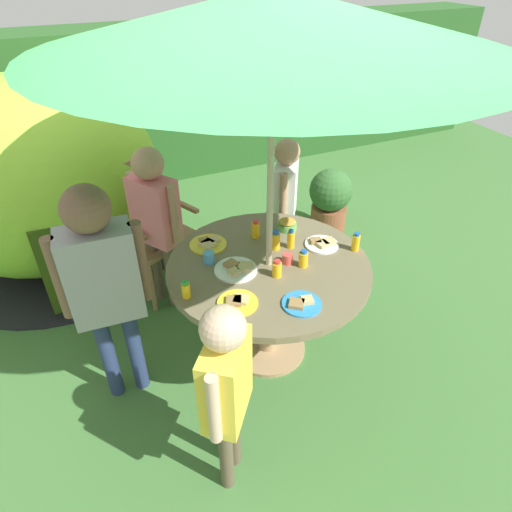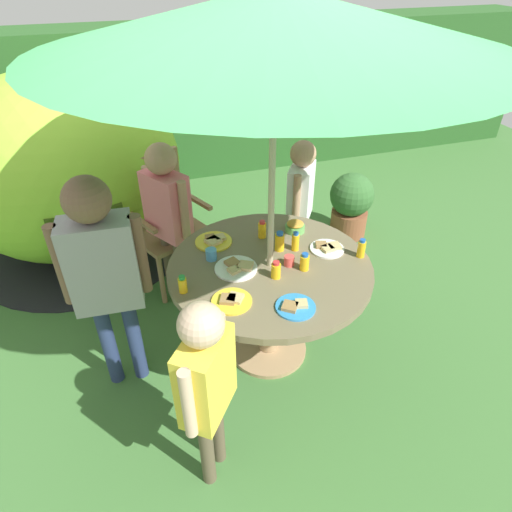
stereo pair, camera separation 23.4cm
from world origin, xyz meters
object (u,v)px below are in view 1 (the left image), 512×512
object	(u,v)px
juice_bottle_near_left	(186,290)
garden_table	(268,281)
juice_bottle_center_front	(291,239)
plate_mid_right	(238,302)
child_in_grey_shirt	(102,275)
plate_far_right	(236,269)
wooden_chair	(146,221)
cup_far	(209,257)
juice_bottle_spot_a	(277,269)
plate_near_right	(301,303)
juice_bottle_center_back	(256,229)
potted_plant	(330,199)
child_in_yellow_shirt	(226,381)
juice_bottle_front_edge	(275,240)
cup_near	(288,258)
dome_tent	(41,177)
plate_back_edge	(208,244)
juice_bottle_mid_left	(303,259)
snack_bowl	(287,224)
juice_bottle_spot_b	(356,242)
child_in_white_shirt	(286,191)
plate_far_left	(322,244)
child_in_pink_shirt	(155,211)
patio_umbrella	(274,18)

from	to	relation	value
juice_bottle_near_left	garden_table	bearing A→B (deg)	9.19
juice_bottle_center_front	plate_mid_right	bearing A→B (deg)	-145.03
child_in_grey_shirt	plate_far_right	distance (m)	0.75
wooden_chair	cup_far	bearing A→B (deg)	-103.37
wooden_chair	juice_bottle_spot_a	world-z (taller)	wooden_chair
plate_near_right	juice_bottle_center_back	xyz separation A→B (m)	(0.06, 0.71, 0.05)
potted_plant	plate_mid_right	size ratio (longest dim) A/B	2.82
child_in_yellow_shirt	juice_bottle_center_front	bearing A→B (deg)	-5.02
juice_bottle_front_edge	cup_near	bearing A→B (deg)	-90.51
juice_bottle_front_edge	juice_bottle_spot_a	bearing A→B (deg)	-114.70
dome_tent	plate_back_edge	world-z (taller)	dome_tent
dome_tent	cup_near	bearing A→B (deg)	-63.46
juice_bottle_mid_left	snack_bowl	bearing A→B (deg)	75.16
juice_bottle_spot_b	wooden_chair	bearing A→B (deg)	131.90
juice_bottle_center_front	juice_bottle_spot_a	world-z (taller)	juice_bottle_center_front
wooden_chair	child_in_white_shirt	size ratio (longest dim) A/B	0.89
child_in_white_shirt	plate_mid_right	size ratio (longest dim) A/B	5.18
juice_bottle_spot_b	plate_back_edge	bearing A→B (deg)	152.26
child_in_white_shirt	juice_bottle_spot_a	xyz separation A→B (m)	(-0.55, -0.94, 0.05)
child_in_yellow_shirt	juice_bottle_front_edge	bearing A→B (deg)	-0.27
snack_bowl	plate_mid_right	bearing A→B (deg)	-136.56
potted_plant	child_in_grey_shirt	xyz separation A→B (m)	(-2.15, -1.11, 0.57)
wooden_chair	juice_bottle_near_left	world-z (taller)	wooden_chair
dome_tent	cup_far	xyz separation A→B (m)	(0.86, -1.60, -0.00)
juice_bottle_center_back	juice_bottle_center_front	bearing A→B (deg)	-53.49
plate_far_left	plate_near_right	world-z (taller)	same
child_in_white_shirt	dome_tent	bearing A→B (deg)	-85.57
potted_plant	child_in_yellow_shirt	bearing A→B (deg)	-133.22
child_in_pink_shirt	juice_bottle_spot_a	size ratio (longest dim) A/B	11.53
plate_far_right	plate_mid_right	xyz separation A→B (m)	(-0.11, -0.27, 0.00)
cup_far	wooden_chair	bearing A→B (deg)	101.50
wooden_chair	plate_mid_right	distance (m)	1.38
child_in_pink_shirt	child_in_grey_shirt	xyz separation A→B (m)	(-0.44, -0.73, 0.10)
juice_bottle_mid_left	juice_bottle_spot_b	bearing A→B (deg)	2.06
plate_near_right	plate_far_right	world-z (taller)	same
snack_bowl	dome_tent	bearing A→B (deg)	135.01
child_in_yellow_shirt	plate_far_right	distance (m)	0.81
dome_tent	child_in_grey_shirt	xyz separation A→B (m)	(0.25, -1.71, 0.13)
plate_back_edge	juice_bottle_front_edge	world-z (taller)	juice_bottle_front_edge
potted_plant	juice_bottle_front_edge	size ratio (longest dim) A/B	4.78
snack_bowl	cup_near	xyz separation A→B (m)	(-0.18, -0.34, -0.00)
child_in_pink_shirt	plate_back_edge	bearing A→B (deg)	-4.98
cup_near	snack_bowl	bearing A→B (deg)	62.64
patio_umbrella	dome_tent	bearing A→B (deg)	123.62
snack_bowl	juice_bottle_front_edge	bearing A→B (deg)	-135.09
wooden_chair	plate_back_edge	world-z (taller)	wooden_chair
child_in_grey_shirt	child_in_yellow_shirt	world-z (taller)	child_in_grey_shirt
juice_bottle_center_front	juice_bottle_front_edge	xyz separation A→B (m)	(-0.09, 0.03, 0.00)
plate_near_right	cup_far	xyz separation A→B (m)	(-0.31, 0.57, 0.02)
child_in_pink_shirt	juice_bottle_center_back	distance (m)	0.73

